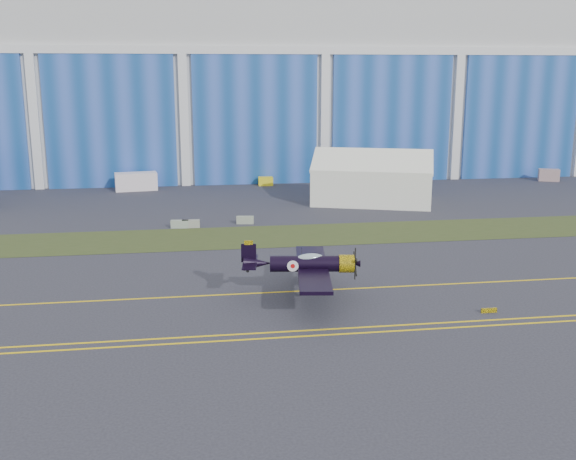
{
  "coord_description": "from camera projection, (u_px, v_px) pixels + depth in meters",
  "views": [
    {
      "loc": [
        0.32,
        -56.33,
        17.36
      ],
      "look_at": [
        9.08,
        2.18,
        3.44
      ],
      "focal_mm": 42.0,
      "sensor_mm": 36.0,
      "label": 1
    }
  ],
  "objects": [
    {
      "name": "warbird",
      "position": [
        305.0,
        264.0,
        52.26
      ],
      "size": [
        11.95,
        13.77,
        3.7
      ],
      "rotation": [
        0.0,
        0.0,
        -0.14
      ],
      "color": "black",
      "rests_on": "ground"
    },
    {
      "name": "barrier_b",
      "position": [
        191.0,
        224.0,
        76.84
      ],
      "size": [
        2.01,
        0.63,
        0.9
      ],
      "primitive_type": "cube",
      "rotation": [
        0.0,
        0.0,
        -0.01
      ],
      "color": "gray",
      "rests_on": "ground"
    },
    {
      "name": "tent",
      "position": [
        373.0,
        175.0,
        91.65
      ],
      "size": [
        18.73,
        16.12,
        7.35
      ],
      "rotation": [
        0.0,
        0.0,
        -0.33
      ],
      "color": "white",
      "rests_on": "ground"
    },
    {
      "name": "edge_line_far",
      "position": [
        189.0,
        337.0,
        45.16
      ],
      "size": [
        80.0,
        0.2,
        0.02
      ],
      "primitive_type": "cube",
      "color": "yellow",
      "rests_on": "ground"
    },
    {
      "name": "gse_box",
      "position": [
        549.0,
        175.0,
        109.79
      ],
      "size": [
        3.6,
        2.75,
        1.92
      ],
      "primitive_type": "cube",
      "rotation": [
        0.0,
        0.0,
        -0.37
      ],
      "color": "gray",
      "rests_on": "ground"
    },
    {
      "name": "ground",
      "position": [
        188.0,
        278.0,
        58.16
      ],
      "size": [
        260.0,
        260.0,
        0.0
      ],
      "primitive_type": "plane",
      "color": "#31313C",
      "rests_on": "ground"
    },
    {
      "name": "taxiway_centreline",
      "position": [
        188.0,
        296.0,
        53.34
      ],
      "size": [
        200.0,
        0.2,
        0.02
      ],
      "primitive_type": "cube",
      "color": "yellow",
      "rests_on": "ground"
    },
    {
      "name": "tug",
      "position": [
        266.0,
        181.0,
        105.51
      ],
      "size": [
        2.3,
        1.49,
        1.31
      ],
      "primitive_type": "cube",
      "rotation": [
        0.0,
        0.0,
        -0.04
      ],
      "color": "yellow",
      "rests_on": "ground"
    },
    {
      "name": "hangar",
      "position": [
        183.0,
        85.0,
        123.84
      ],
      "size": [
        220.0,
        45.7,
        30.0
      ],
      "color": "silver",
      "rests_on": "ground"
    },
    {
      "name": "grass_median",
      "position": [
        187.0,
        239.0,
        71.63
      ],
      "size": [
        260.0,
        10.0,
        0.02
      ],
      "primitive_type": "cube",
      "color": "#475128",
      "rests_on": "ground"
    },
    {
      "name": "shipping_container",
      "position": [
        136.0,
        181.0,
        100.96
      ],
      "size": [
        6.42,
        3.29,
        2.66
      ],
      "primitive_type": "cube",
      "rotation": [
        0.0,
        0.0,
        0.14
      ],
      "color": "silver",
      "rests_on": "ground"
    },
    {
      "name": "guard_board_right",
      "position": [
        489.0,
        310.0,
        49.74
      ],
      "size": [
        1.2,
        0.15,
        0.35
      ],
      "primitive_type": "cube",
      "color": "yellow",
      "rests_on": "ground"
    },
    {
      "name": "barrier_c",
      "position": [
        245.0,
        220.0,
        78.83
      ],
      "size": [
        2.07,
        0.91,
        0.9
      ],
      "primitive_type": "cube",
      "rotation": [
        0.0,
        0.0,
        -0.16
      ],
      "color": "gray",
      "rests_on": "ground"
    },
    {
      "name": "edge_line_near",
      "position": [
        189.0,
        343.0,
        44.2
      ],
      "size": [
        80.0,
        0.2,
        0.02
      ],
      "primitive_type": "cube",
      "color": "yellow",
      "rests_on": "ground"
    },
    {
      "name": "barrier_a",
      "position": [
        180.0,
        224.0,
        76.69
      ],
      "size": [
        2.06,
        0.84,
        0.9
      ],
      "primitive_type": "cube",
      "rotation": [
        0.0,
        0.0,
        -0.12
      ],
      "color": "gray",
      "rests_on": "ground"
    }
  ]
}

